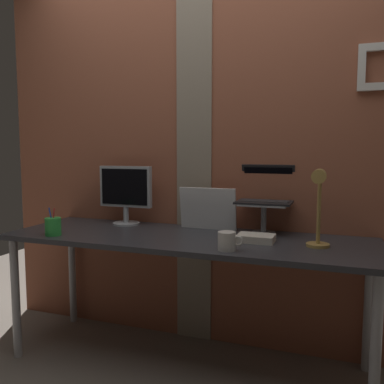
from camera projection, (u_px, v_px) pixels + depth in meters
ground_plane at (188, 363)px, 2.48m from camera, size 6.00×6.00×0.00m
brick_wall_back at (209, 144)px, 2.72m from camera, size 3.02×0.16×2.63m
desk at (186, 248)px, 2.41m from camera, size 2.14×0.69×0.78m
monitor at (126, 191)px, 2.77m from camera, size 0.37×0.18×0.39m
laptop_stand at (264, 213)px, 2.46m from camera, size 0.28×0.22×0.18m
laptop at (266, 192)px, 2.52m from camera, size 0.33×0.29×0.23m
whiteboard_panel at (208, 209)px, 2.60m from camera, size 0.36×0.05×0.27m
desk_lamp at (319, 199)px, 2.08m from camera, size 0.12×0.20×0.41m
pen_cup at (53, 227)px, 2.43m from camera, size 0.09×0.09×0.16m
coffee_mug at (227, 241)px, 2.07m from camera, size 0.13×0.09×0.09m
paper_clutter_stack at (256, 238)px, 2.26m from camera, size 0.20×0.14×0.04m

